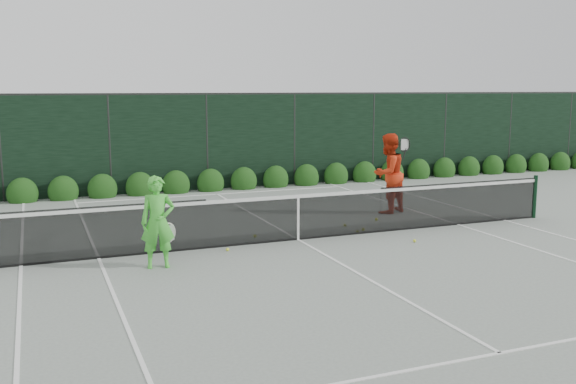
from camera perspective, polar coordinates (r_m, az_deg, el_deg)
name	(u,v)px	position (r m, az deg, el deg)	size (l,w,h in m)	color
ground	(298,240)	(13.74, 0.90, -4.28)	(80.00, 80.00, 0.00)	gray
tennis_net	(297,216)	(13.62, 0.81, -2.11)	(12.90, 0.10, 1.07)	#10311B
player_woman	(158,222)	(11.74, -11.49, -2.65)	(0.67, 0.46, 1.67)	green
player_man	(388,173)	(16.73, 8.89, 1.64)	(1.22, 1.10, 2.06)	red
court_lines	(298,240)	(13.74, 0.90, -4.25)	(11.03, 23.83, 0.01)	white
windscreen_fence	(359,188)	(11.04, 6.36, 0.34)	(32.00, 21.07, 3.06)	black
hedge_row	(211,183)	(20.36, -6.90, 0.77)	(31.66, 0.65, 0.94)	#11350E
tennis_balls	(336,232)	(14.32, 4.31, -3.61)	(4.30, 2.32, 0.07)	yellow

